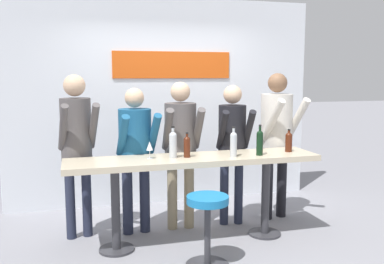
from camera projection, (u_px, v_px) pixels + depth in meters
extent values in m
plane|color=gray|center=(194.00, 242.00, 4.59)|extent=(40.00, 40.00, 0.00)
cube|color=silver|center=(163.00, 102.00, 5.90)|extent=(4.26, 0.10, 2.81)
cube|color=#DB5114|center=(173.00, 65.00, 5.81)|extent=(1.63, 0.02, 0.36)
cube|color=beige|center=(194.00, 160.00, 4.46)|extent=(2.66, 0.56, 0.06)
cylinder|color=#333338|center=(116.00, 207.00, 4.31)|extent=(0.09, 0.09, 0.87)
cylinder|color=#333338|center=(117.00, 249.00, 4.37)|extent=(0.36, 0.36, 0.02)
cylinder|color=#333338|center=(265.00, 195.00, 4.74)|extent=(0.09, 0.09, 0.87)
cylinder|color=#333338|center=(264.00, 233.00, 4.80)|extent=(0.36, 0.36, 0.02)
cylinder|color=#333338|center=(207.00, 232.00, 3.96)|extent=(0.06, 0.06, 0.62)
cylinder|color=#1972B2|center=(208.00, 200.00, 3.91)|extent=(0.39, 0.39, 0.07)
cylinder|color=#23283D|center=(70.00, 200.00, 4.64)|extent=(0.10, 0.10, 0.86)
cylinder|color=#23283D|center=(87.00, 198.00, 4.71)|extent=(0.10, 0.10, 0.86)
cylinder|color=#514C4C|center=(76.00, 130.00, 4.57)|extent=(0.37, 0.37, 0.68)
sphere|color=#D6AD89|center=(74.00, 85.00, 4.51)|extent=(0.23, 0.23, 0.23)
cylinder|color=#514C4C|center=(63.00, 128.00, 4.35)|extent=(0.14, 0.40, 0.52)
cylinder|color=#514C4C|center=(94.00, 126.00, 4.48)|extent=(0.14, 0.40, 0.52)
cylinder|color=#23283D|center=(128.00, 200.00, 4.78)|extent=(0.12, 0.12, 0.79)
cylinder|color=#23283D|center=(145.00, 198.00, 4.85)|extent=(0.12, 0.12, 0.79)
cylinder|color=#19517A|center=(135.00, 137.00, 4.72)|extent=(0.40, 0.40, 0.62)
sphere|color=#D6AD89|center=(134.00, 98.00, 4.66)|extent=(0.21, 0.21, 0.21)
cylinder|color=#19517A|center=(123.00, 136.00, 4.51)|extent=(0.13, 0.38, 0.48)
cylinder|color=#19517A|center=(154.00, 134.00, 4.64)|extent=(0.13, 0.38, 0.48)
cylinder|color=gray|center=(172.00, 194.00, 4.93)|extent=(0.12, 0.12, 0.82)
cylinder|color=gray|center=(189.00, 193.00, 4.98)|extent=(0.12, 0.12, 0.82)
cylinder|color=#514C4C|center=(180.00, 131.00, 4.86)|extent=(0.38, 0.38, 0.65)
sphere|color=#D6AD89|center=(180.00, 92.00, 4.80)|extent=(0.22, 0.22, 0.22)
cylinder|color=#514C4C|center=(168.00, 130.00, 4.66)|extent=(0.11, 0.39, 0.50)
cylinder|color=#514C4C|center=(198.00, 129.00, 4.73)|extent=(0.11, 0.39, 0.50)
cylinder|color=#23283D|center=(224.00, 192.00, 5.09)|extent=(0.10, 0.10, 0.80)
cylinder|color=#23283D|center=(239.00, 191.00, 5.12)|extent=(0.10, 0.10, 0.80)
cylinder|color=black|center=(232.00, 132.00, 5.01)|extent=(0.35, 0.35, 0.63)
sphere|color=#D6AD89|center=(233.00, 94.00, 4.95)|extent=(0.22, 0.22, 0.22)
cylinder|color=black|center=(223.00, 130.00, 4.82)|extent=(0.12, 0.38, 0.48)
cylinder|color=black|center=(249.00, 130.00, 4.87)|extent=(0.12, 0.38, 0.48)
cylinder|color=black|center=(268.00, 185.00, 5.28)|extent=(0.12, 0.12, 0.86)
cylinder|color=black|center=(282.00, 183.00, 5.37)|extent=(0.12, 0.12, 0.86)
cylinder|color=beige|center=(276.00, 122.00, 5.22)|extent=(0.44, 0.44, 0.68)
sphere|color=brown|center=(278.00, 83.00, 5.15)|extent=(0.23, 0.23, 0.23)
cylinder|color=beige|center=(273.00, 120.00, 4.98)|extent=(0.16, 0.42, 0.53)
cylinder|color=beige|center=(297.00, 119.00, 5.14)|extent=(0.16, 0.42, 0.53)
cylinder|color=#B7BCC1|center=(233.00, 146.00, 4.45)|extent=(0.07, 0.07, 0.22)
sphere|color=#B7BCC1|center=(234.00, 136.00, 4.43)|extent=(0.07, 0.07, 0.07)
cylinder|color=#B7BCC1|center=(234.00, 132.00, 4.43)|extent=(0.03, 0.03, 0.08)
cylinder|color=black|center=(234.00, 127.00, 4.42)|extent=(0.03, 0.03, 0.02)
cylinder|color=black|center=(260.00, 145.00, 4.53)|extent=(0.07, 0.07, 0.23)
sphere|color=black|center=(260.00, 134.00, 4.51)|extent=(0.07, 0.07, 0.07)
cylinder|color=black|center=(260.00, 130.00, 4.51)|extent=(0.03, 0.03, 0.08)
cylinder|color=black|center=(260.00, 126.00, 4.50)|extent=(0.03, 0.03, 0.02)
cylinder|color=#4C1E0F|center=(187.00, 149.00, 4.42)|extent=(0.07, 0.07, 0.18)
sphere|color=#4C1E0F|center=(187.00, 140.00, 4.41)|extent=(0.07, 0.07, 0.07)
cylinder|color=#4C1E0F|center=(187.00, 137.00, 4.40)|extent=(0.03, 0.03, 0.06)
cylinder|color=black|center=(187.00, 133.00, 4.40)|extent=(0.03, 0.03, 0.01)
cylinder|color=#4C1E0F|center=(289.00, 144.00, 4.73)|extent=(0.08, 0.08, 0.18)
sphere|color=#4C1E0F|center=(289.00, 136.00, 4.72)|extent=(0.08, 0.08, 0.08)
cylinder|color=#4C1E0F|center=(289.00, 133.00, 4.72)|extent=(0.03, 0.03, 0.06)
cylinder|color=black|center=(289.00, 130.00, 4.71)|extent=(0.03, 0.03, 0.01)
cylinder|color=#B7BCC1|center=(173.00, 147.00, 4.38)|extent=(0.08, 0.08, 0.23)
sphere|color=#B7BCC1|center=(173.00, 136.00, 4.37)|extent=(0.08, 0.08, 0.08)
cylinder|color=#B7BCC1|center=(173.00, 132.00, 4.36)|extent=(0.03, 0.03, 0.08)
cylinder|color=black|center=(173.00, 127.00, 4.36)|extent=(0.03, 0.03, 0.02)
cylinder|color=silver|center=(150.00, 158.00, 4.36)|extent=(0.06, 0.06, 0.01)
cylinder|color=silver|center=(150.00, 154.00, 4.36)|extent=(0.01, 0.01, 0.08)
cone|color=silver|center=(150.00, 146.00, 4.35)|extent=(0.07, 0.07, 0.09)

